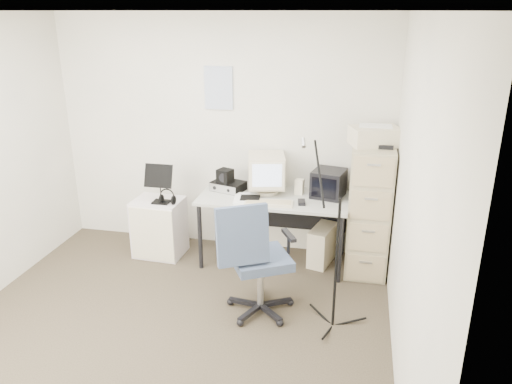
% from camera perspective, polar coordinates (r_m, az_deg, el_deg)
% --- Properties ---
extents(floor, '(3.60, 3.60, 0.01)m').
position_cam_1_polar(floor, '(4.32, -10.17, -15.83)').
color(floor, '#332B1E').
rests_on(floor, ground).
extents(ceiling, '(3.60, 3.60, 0.01)m').
position_cam_1_polar(ceiling, '(3.51, -12.79, 19.56)').
color(ceiling, white).
rests_on(ceiling, ground).
extents(wall_back, '(3.60, 0.02, 2.50)m').
position_cam_1_polar(wall_back, '(5.36, -3.92, 6.49)').
color(wall_back, silver).
rests_on(wall_back, ground).
extents(wall_right, '(0.02, 3.60, 2.50)m').
position_cam_1_polar(wall_right, '(3.47, 17.26, -2.06)').
color(wall_right, silver).
rests_on(wall_right, ground).
extents(wall_calendar, '(0.30, 0.02, 0.44)m').
position_cam_1_polar(wall_calendar, '(5.26, -4.30, 11.77)').
color(wall_calendar, white).
rests_on(wall_calendar, wall_back).
extents(filing_cabinet, '(0.40, 0.60, 1.30)m').
position_cam_1_polar(filing_cabinet, '(5.05, 12.79, -2.00)').
color(filing_cabinet, '#9C967F').
rests_on(filing_cabinet, floor).
extents(printer, '(0.52, 0.44, 0.17)m').
position_cam_1_polar(printer, '(4.86, 13.45, 6.22)').
color(printer, beige).
rests_on(printer, filing_cabinet).
extents(desk, '(1.50, 0.70, 0.73)m').
position_cam_1_polar(desk, '(5.19, 2.00, -4.28)').
color(desk, '#ACACAC').
rests_on(desk, floor).
extents(crt_monitor, '(0.44, 0.45, 0.40)m').
position_cam_1_polar(crt_monitor, '(5.10, 1.18, 2.09)').
color(crt_monitor, beige).
rests_on(crt_monitor, desk).
extents(crt_tv, '(0.36, 0.38, 0.27)m').
position_cam_1_polar(crt_tv, '(5.07, 8.29, 1.00)').
color(crt_tv, black).
rests_on(crt_tv, desk).
extents(desk_speaker, '(0.09, 0.09, 0.15)m').
position_cam_1_polar(desk_speaker, '(5.11, 4.99, 0.61)').
color(desk_speaker, beige).
rests_on(desk_speaker, desk).
extents(keyboard, '(0.48, 0.21, 0.03)m').
position_cam_1_polar(keyboard, '(4.84, 1.47, -1.27)').
color(keyboard, beige).
rests_on(keyboard, desk).
extents(mouse, '(0.09, 0.13, 0.03)m').
position_cam_1_polar(mouse, '(4.87, 5.23, -1.17)').
color(mouse, black).
rests_on(mouse, desk).
extents(radio_receiver, '(0.38, 0.32, 0.09)m').
position_cam_1_polar(radio_receiver, '(5.22, -3.17, 0.71)').
color(radio_receiver, black).
rests_on(radio_receiver, desk).
extents(radio_speaker, '(0.18, 0.17, 0.14)m').
position_cam_1_polar(radio_speaker, '(5.16, -3.55, 1.84)').
color(radio_speaker, black).
rests_on(radio_speaker, radio_receiver).
extents(papers, '(0.28, 0.35, 0.02)m').
position_cam_1_polar(papers, '(4.95, -1.13, -0.79)').
color(papers, white).
rests_on(papers, desk).
extents(pc_tower, '(0.29, 0.46, 0.39)m').
position_cam_1_polar(pc_tower, '(5.28, 7.58, -6.01)').
color(pc_tower, beige).
rests_on(pc_tower, floor).
extents(office_chair, '(0.83, 0.83, 1.06)m').
position_cam_1_polar(office_chair, '(4.27, 0.51, -7.48)').
color(office_chair, '#2C364A').
rests_on(office_chair, floor).
extents(side_cart, '(0.52, 0.43, 0.62)m').
position_cam_1_polar(side_cart, '(5.47, -10.98, -3.97)').
color(side_cart, silver).
rests_on(side_cart, floor).
extents(music_stand, '(0.33, 0.24, 0.43)m').
position_cam_1_polar(music_stand, '(5.20, -10.91, 1.00)').
color(music_stand, black).
rests_on(music_stand, side_cart).
extents(headphones, '(0.21, 0.21, 0.03)m').
position_cam_1_polar(headphones, '(5.21, -10.10, -0.77)').
color(headphones, black).
rests_on(headphones, side_cart).
extents(mic_stand, '(0.03, 0.03, 1.50)m').
position_cam_1_polar(mic_stand, '(4.04, 9.30, -5.96)').
color(mic_stand, black).
rests_on(mic_stand, floor).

